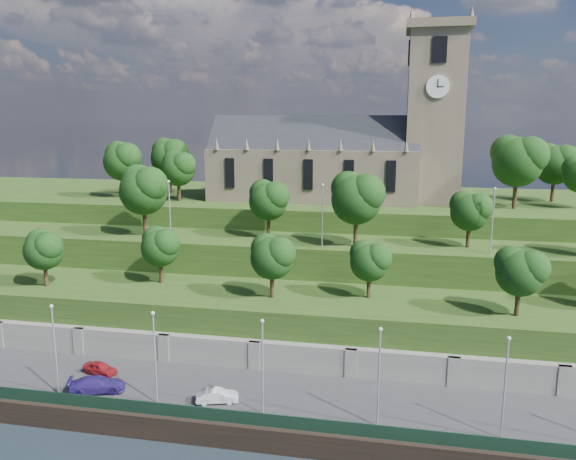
% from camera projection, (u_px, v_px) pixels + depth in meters
% --- Properties ---
extents(ground, '(320.00, 320.00, 0.00)m').
position_uv_depth(ground, '(279.00, 453.00, 47.28)').
color(ground, black).
rests_on(ground, ground).
extents(promenade, '(160.00, 12.00, 2.00)m').
position_uv_depth(promenade, '(292.00, 407.00, 52.85)').
color(promenade, '#2D2D30').
rests_on(promenade, ground).
extents(quay_wall, '(160.00, 0.50, 2.20)m').
position_uv_depth(quay_wall, '(279.00, 442.00, 47.01)').
color(quay_wall, black).
rests_on(quay_wall, ground).
extents(fence, '(160.00, 0.10, 1.20)m').
position_uv_depth(fence, '(281.00, 422.00, 47.34)').
color(fence, '#152F20').
rests_on(fence, promenade).
extents(retaining_wall, '(160.00, 2.10, 5.00)m').
position_uv_depth(retaining_wall, '(303.00, 365.00, 58.30)').
color(retaining_wall, slate).
rests_on(retaining_wall, ground).
extents(embankment_lower, '(160.00, 12.00, 8.00)m').
position_uv_depth(embankment_lower, '(312.00, 330.00, 63.80)').
color(embankment_lower, '#254015').
rests_on(embankment_lower, ground).
extents(embankment_upper, '(160.00, 10.00, 12.00)m').
position_uv_depth(embankment_upper, '(324.00, 286.00, 73.99)').
color(embankment_upper, '#254015').
rests_on(embankment_upper, ground).
extents(hilltop, '(160.00, 32.00, 15.00)m').
position_uv_depth(hilltop, '(341.00, 241.00, 93.89)').
color(hilltop, '#254015').
rests_on(hilltop, ground).
extents(church, '(38.60, 12.35, 27.60)m').
position_uv_depth(church, '(345.00, 152.00, 86.90)').
color(church, brown).
rests_on(church, hilltop).
extents(trees_lower, '(68.19, 8.69, 7.19)m').
position_uv_depth(trees_lower, '(313.00, 257.00, 61.95)').
color(trees_lower, black).
rests_on(trees_lower, embankment_lower).
extents(trees_upper, '(63.22, 8.70, 9.60)m').
position_uv_depth(trees_upper, '(322.00, 197.00, 70.74)').
color(trees_upper, black).
rests_on(trees_upper, embankment_upper).
extents(trees_hilltop, '(75.12, 15.59, 10.43)m').
position_uv_depth(trees_hilltop, '(347.00, 161.00, 85.60)').
color(trees_hilltop, black).
rests_on(trees_hilltop, hilltop).
extents(lamp_posts_promenade, '(60.36, 0.36, 8.91)m').
position_uv_depth(lamp_posts_promenade, '(263.00, 361.00, 48.65)').
color(lamp_posts_promenade, '#B2B2B7').
rests_on(lamp_posts_promenade, promenade).
extents(lamp_posts_upper, '(40.36, 0.36, 7.87)m').
position_uv_depth(lamp_posts_upper, '(322.00, 210.00, 69.01)').
color(lamp_posts_upper, '#B2B2B7').
rests_on(lamp_posts_upper, embankment_upper).
extents(car_left, '(3.93, 2.30, 1.25)m').
position_uv_depth(car_left, '(100.00, 368.00, 57.36)').
color(car_left, maroon).
rests_on(car_left, promenade).
extents(car_middle, '(4.10, 2.39, 1.28)m').
position_uv_depth(car_middle, '(217.00, 396.00, 51.64)').
color(car_middle, '#B8B7BC').
rests_on(car_middle, promenade).
extents(car_right, '(5.63, 3.78, 1.51)m').
position_uv_depth(car_right, '(97.00, 385.00, 53.55)').
color(car_right, navy).
rests_on(car_right, promenade).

